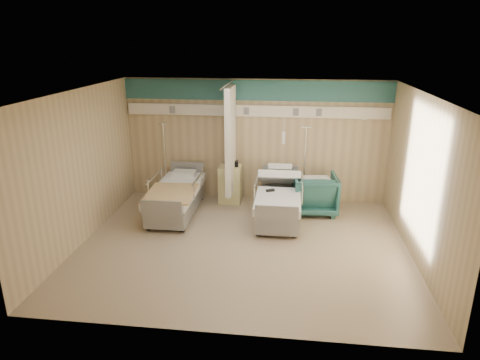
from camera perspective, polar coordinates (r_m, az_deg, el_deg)
name	(u,v)px	position (r m, az deg, el deg)	size (l,w,h in m)	color
ground	(243,245)	(8.02, 0.38, -8.70)	(6.00, 5.00, 0.00)	gray
room_walls	(243,144)	(7.61, 0.40, 4.78)	(6.04, 5.04, 2.82)	tan
bed_right	(278,205)	(9.04, 5.12, -3.34)	(1.00, 2.16, 0.63)	white
bed_left	(176,200)	(9.35, -8.49, -2.71)	(1.00, 2.16, 0.63)	white
bedside_cabinet	(230,184)	(9.93, -1.32, -0.54)	(0.50, 0.48, 0.85)	#D5CE85
visitor_armchair	(315,193)	(9.46, 9.91, -1.76)	(0.93, 0.96, 0.87)	#205250
waffle_blanket	(316,173)	(9.32, 10.16, 0.98)	(0.63, 0.56, 0.07)	white
iv_stand_right	(303,188)	(9.91, 8.44, -1.12)	(0.32, 0.32, 1.81)	silver
iv_stand_left	(166,183)	(10.30, -9.80, -0.43)	(0.32, 0.32, 1.82)	silver
call_remote	(270,190)	(8.89, 4.05, -1.39)	(0.18, 0.08, 0.04)	black
tan_blanket	(171,193)	(8.81, -9.21, -1.76)	(0.96, 1.21, 0.04)	tan
toiletry_bag	(233,164)	(9.80, -0.90, 2.18)	(0.23, 0.15, 0.12)	black
white_cup	(228,163)	(9.81, -1.67, 2.25)	(0.10, 0.10, 0.14)	white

